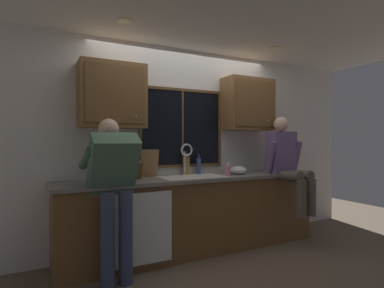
# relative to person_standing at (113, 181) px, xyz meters

# --- Properties ---
(back_wall) EXTENTS (5.67, 0.12, 2.55)m
(back_wall) POSITION_rel_person_standing_xyz_m (1.10, 0.69, 0.31)
(back_wall) COLOR silver
(back_wall) RESTS_ON floor
(ceiling_downlight_left) EXTENTS (0.14, 0.14, 0.01)m
(ceiling_downlight_left) POSITION_rel_person_standing_xyz_m (0.12, 0.03, 1.57)
(ceiling_downlight_left) COLOR #FFEAB2
(ceiling_downlight_right) EXTENTS (0.14, 0.14, 0.01)m
(ceiling_downlight_right) POSITION_rel_person_standing_xyz_m (2.08, 0.03, 1.57)
(ceiling_downlight_right) COLOR #FFEAB2
(window_glass) EXTENTS (1.10, 0.02, 0.95)m
(window_glass) POSITION_rel_person_standing_xyz_m (1.04, 0.62, 0.56)
(window_glass) COLOR black
(window_frame_top) EXTENTS (1.17, 0.02, 0.04)m
(window_frame_top) POSITION_rel_person_standing_xyz_m (1.04, 0.61, 1.05)
(window_frame_top) COLOR brown
(window_frame_bottom) EXTENTS (1.17, 0.02, 0.04)m
(window_frame_bottom) POSITION_rel_person_standing_xyz_m (1.04, 0.61, 0.06)
(window_frame_bottom) COLOR brown
(window_frame_left) EXTENTS (0.03, 0.02, 0.95)m
(window_frame_left) POSITION_rel_person_standing_xyz_m (0.47, 0.61, 0.56)
(window_frame_left) COLOR brown
(window_frame_right) EXTENTS (0.03, 0.02, 0.95)m
(window_frame_right) POSITION_rel_person_standing_xyz_m (1.61, 0.61, 0.56)
(window_frame_right) COLOR brown
(window_mullion_center) EXTENTS (0.02, 0.02, 0.95)m
(window_mullion_center) POSITION_rel_person_standing_xyz_m (1.04, 0.61, 0.56)
(window_mullion_center) COLOR brown
(lower_cabinet_run) EXTENTS (3.27, 0.58, 0.88)m
(lower_cabinet_run) POSITION_rel_person_standing_xyz_m (1.10, 0.34, -0.53)
(lower_cabinet_run) COLOR brown
(lower_cabinet_run) RESTS_ON floor
(countertop) EXTENTS (3.33, 0.62, 0.04)m
(countertop) POSITION_rel_person_standing_xyz_m (1.10, 0.32, -0.07)
(countertop) COLOR slate
(countertop) RESTS_ON lower_cabinet_run
(dishwasher_front) EXTENTS (0.60, 0.02, 0.74)m
(dishwasher_front) POSITION_rel_person_standing_xyz_m (0.32, 0.02, -0.51)
(dishwasher_front) COLOR white
(upper_cabinet_left) EXTENTS (0.72, 0.36, 0.72)m
(upper_cabinet_left) POSITION_rel_person_standing_xyz_m (0.10, 0.46, 0.89)
(upper_cabinet_left) COLOR brown
(upper_cabinet_right) EXTENTS (0.72, 0.36, 0.72)m
(upper_cabinet_right) POSITION_rel_person_standing_xyz_m (1.98, 0.46, 0.89)
(upper_cabinet_right) COLOR brown
(sink) EXTENTS (0.80, 0.46, 0.21)m
(sink) POSITION_rel_person_standing_xyz_m (1.04, 0.33, -0.15)
(sink) COLOR white
(sink) RESTS_ON lower_cabinet_run
(faucet) EXTENTS (0.18, 0.09, 0.40)m
(faucet) POSITION_rel_person_standing_xyz_m (1.05, 0.51, 0.20)
(faucet) COLOR silver
(faucet) RESTS_ON countertop
(person_standing) EXTENTS (0.53, 0.68, 1.59)m
(person_standing) POSITION_rel_person_standing_xyz_m (0.00, 0.00, 0.00)
(person_standing) COLOR #384260
(person_standing) RESTS_ON floor
(person_sitting_on_counter) EXTENTS (0.54, 0.60, 1.26)m
(person_sitting_on_counter) POSITION_rel_person_standing_xyz_m (2.31, 0.06, 0.13)
(person_sitting_on_counter) COLOR #595147
(person_sitting_on_counter) RESTS_ON countertop
(knife_block) EXTENTS (0.12, 0.18, 0.32)m
(knife_block) POSITION_rel_person_standing_xyz_m (0.35, 0.42, 0.06)
(knife_block) COLOR brown
(knife_block) RESTS_ON countertop
(cutting_board) EXTENTS (0.26, 0.09, 0.33)m
(cutting_board) POSITION_rel_person_standing_xyz_m (0.54, 0.54, 0.11)
(cutting_board) COLOR #997047
(cutting_board) RESTS_ON countertop
(mixing_bowl) EXTENTS (0.22, 0.22, 0.11)m
(mixing_bowl) POSITION_rel_person_standing_xyz_m (1.69, 0.29, -0.00)
(mixing_bowl) COLOR silver
(mixing_bowl) RESTS_ON countertop
(soap_dispenser) EXTENTS (0.06, 0.07, 0.17)m
(soap_dispenser) POSITION_rel_person_standing_xyz_m (1.46, 0.18, 0.01)
(soap_dispenser) COLOR pink
(soap_dispenser) RESTS_ON countertop
(bottle_green_glass) EXTENTS (0.06, 0.06, 0.27)m
(bottle_green_glass) POSITION_rel_person_standing_xyz_m (1.24, 0.54, 0.06)
(bottle_green_glass) COLOR #334C8C
(bottle_green_glass) RESTS_ON countertop
(bottle_tall_clear) EXTENTS (0.07, 0.07, 0.29)m
(bottle_tall_clear) POSITION_rel_person_standing_xyz_m (1.08, 0.56, 0.07)
(bottle_tall_clear) COLOR olive
(bottle_tall_clear) RESTS_ON countertop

